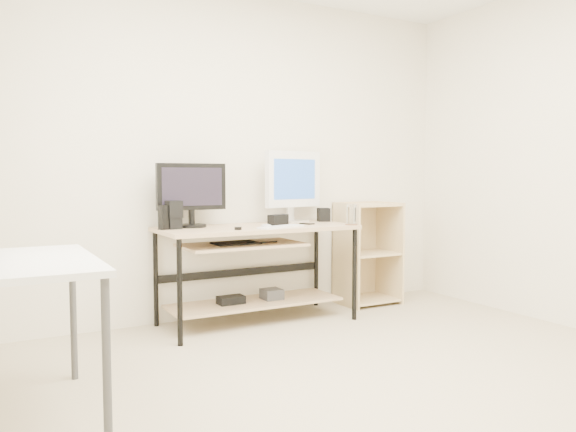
% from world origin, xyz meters
% --- Properties ---
extents(room, '(4.01, 4.01, 2.62)m').
position_xyz_m(room, '(-0.14, 0.04, 1.32)').
color(room, '#BEAF92').
rests_on(room, ground).
extents(desk, '(1.50, 0.65, 0.75)m').
position_xyz_m(desk, '(-0.03, 1.66, 0.54)').
color(desk, tan).
rests_on(desk, ground).
extents(side_table, '(0.60, 1.00, 0.75)m').
position_xyz_m(side_table, '(-1.68, 0.60, 0.67)').
color(side_table, white).
rests_on(side_table, ground).
extents(shelf_unit, '(0.50, 0.40, 0.90)m').
position_xyz_m(shelf_unit, '(1.15, 1.82, 0.45)').
color(shelf_unit, '#DABF88').
rests_on(shelf_unit, ground).
extents(black_monitor, '(0.52, 0.22, 0.48)m').
position_xyz_m(black_monitor, '(-0.47, 1.81, 1.02)').
color(black_monitor, black).
rests_on(black_monitor, desk).
extents(white_imac, '(0.55, 0.18, 0.59)m').
position_xyz_m(white_imac, '(0.43, 1.86, 1.09)').
color(white_imac, silver).
rests_on(white_imac, desk).
extents(keyboard, '(0.40, 0.22, 0.01)m').
position_xyz_m(keyboard, '(0.10, 1.45, 0.76)').
color(keyboard, white).
rests_on(keyboard, desk).
extents(mouse, '(0.09, 0.11, 0.03)m').
position_xyz_m(mouse, '(-0.03, 1.44, 0.77)').
color(mouse, '#BBBBC0').
rests_on(mouse, desk).
extents(center_speaker, '(0.18, 0.12, 0.08)m').
position_xyz_m(center_speaker, '(0.18, 1.65, 0.79)').
color(center_speaker, black).
rests_on(center_speaker, desk).
extents(speaker_left, '(0.11, 0.11, 0.20)m').
position_xyz_m(speaker_left, '(-0.63, 1.73, 0.86)').
color(speaker_left, black).
rests_on(speaker_left, desk).
extents(speaker_right, '(0.12, 0.12, 0.11)m').
position_xyz_m(speaker_right, '(0.69, 1.80, 0.81)').
color(speaker_right, black).
rests_on(speaker_right, desk).
extents(audio_controller, '(0.10, 0.08, 0.18)m').
position_xyz_m(audio_controller, '(-0.70, 1.72, 0.84)').
color(audio_controller, black).
rests_on(audio_controller, desk).
extents(volume_puck, '(0.06, 0.06, 0.02)m').
position_xyz_m(volume_puck, '(-0.25, 1.45, 0.76)').
color(volume_puck, black).
rests_on(volume_puck, desk).
extents(smartphone, '(0.10, 0.13, 0.01)m').
position_xyz_m(smartphone, '(0.42, 1.62, 0.75)').
color(smartphone, black).
rests_on(smartphone, desk).
extents(coaster, '(0.12, 0.12, 0.01)m').
position_xyz_m(coaster, '(0.69, 1.39, 0.75)').
color(coaster, '#8D5D3F').
rests_on(coaster, desk).
extents(drinking_glass, '(0.10, 0.10, 0.15)m').
position_xyz_m(drinking_glass, '(0.69, 1.39, 0.83)').
color(drinking_glass, white).
rests_on(drinking_glass, coaster).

